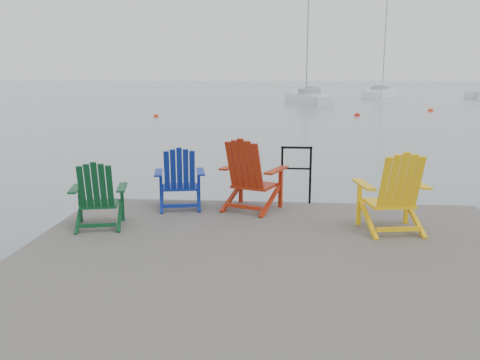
# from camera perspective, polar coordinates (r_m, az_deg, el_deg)

# --- Properties ---
(ground) EXTENTS (400.00, 400.00, 0.00)m
(ground) POSITION_cam_1_polar(r_m,az_deg,el_deg) (5.90, 4.23, -13.17)
(ground) COLOR slate
(ground) RESTS_ON ground
(dock) EXTENTS (6.00, 5.00, 1.40)m
(dock) POSITION_cam_1_polar(r_m,az_deg,el_deg) (5.77, 4.28, -10.04)
(dock) COLOR #312E2C
(dock) RESTS_ON ground
(handrail) EXTENTS (0.48, 0.04, 0.90)m
(handrail) POSITION_cam_1_polar(r_m,az_deg,el_deg) (7.94, 6.33, 1.22)
(handrail) COLOR black
(handrail) RESTS_ON dock
(chair_green) EXTENTS (0.82, 0.77, 0.89)m
(chair_green) POSITION_cam_1_polar(r_m,az_deg,el_deg) (6.89, -15.66, -1.56)
(chair_green) COLOR #0B401F
(chair_green) RESTS_ON dock
(chair_blue) EXTENTS (0.84, 0.79, 0.93)m
(chair_blue) POSITION_cam_1_polar(r_m,az_deg,el_deg) (7.64, -6.78, 0.25)
(chair_blue) COLOR navy
(chair_blue) RESTS_ON dock
(chair_red) EXTENTS (1.04, 0.99, 1.07)m
(chair_red) POSITION_cam_1_polar(r_m,az_deg,el_deg) (7.48, 1.19, 0.63)
(chair_red) COLOR #99220B
(chair_red) RESTS_ON dock
(chair_yellow) EXTENTS (0.93, 0.87, 1.05)m
(chair_yellow) POSITION_cam_1_polar(r_m,az_deg,el_deg) (6.73, 16.88, -1.26)
(chair_yellow) COLOR yellow
(chair_yellow) RESTS_ON dock
(sailboat_near) EXTENTS (4.03, 7.39, 10.06)m
(sailboat_near) POSITION_cam_1_polar(r_m,az_deg,el_deg) (46.14, 7.59, 9.04)
(sailboat_near) COLOR white
(sailboat_near) RESTS_ON ground
(sailboat_mid) EXTENTS (5.34, 8.48, 11.49)m
(sailboat_mid) POSITION_cam_1_polar(r_m,az_deg,el_deg) (60.30, 15.56, 9.34)
(sailboat_mid) COLOR white
(sailboat_mid) RESTS_ON ground
(buoy_b) EXTENTS (0.32, 0.32, 0.32)m
(buoy_b) POSITION_cam_1_polar(r_m,az_deg,el_deg) (30.99, -9.40, 7.03)
(buoy_b) COLOR red
(buoy_b) RESTS_ON ground
(buoy_c) EXTENTS (0.37, 0.37, 0.37)m
(buoy_c) POSITION_cam_1_polar(r_m,az_deg,el_deg) (32.01, 13.02, 7.03)
(buoy_c) COLOR red
(buoy_c) RESTS_ON ground
(buoy_d) EXTENTS (0.39, 0.39, 0.39)m
(buoy_d) POSITION_cam_1_polar(r_m,az_deg,el_deg) (37.56, 20.60, 7.24)
(buoy_d) COLOR red
(buoy_d) RESTS_ON ground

